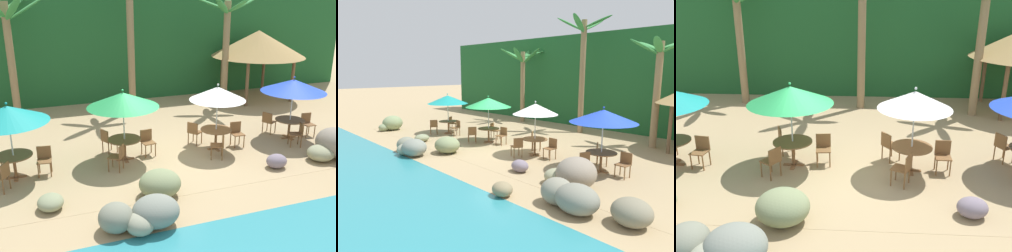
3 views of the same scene
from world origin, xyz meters
The scene contains 19 objects.
ground_plane centered at (0.00, 0.00, 0.00)m, with size 120.00×120.00×0.00m, color tan.
terrace_deck centered at (0.00, 0.00, 0.00)m, with size 18.00×5.20×0.01m.
foliage_backdrop centered at (0.00, 9.00, 3.00)m, with size 28.00×2.40×6.00m.
rock_seawall centered at (1.32, -2.62, 0.39)m, with size 16.70×3.07×1.01m.
chair_teal_seaward centered at (-3.72, 0.12, 0.51)m, with size 0.47×0.47×0.87m.
umbrella_green centered at (-1.16, 0.33, 2.07)m, with size 2.32×2.32×2.41m.
dining_table_green centered at (-1.16, 0.33, 0.61)m, with size 1.10×1.10×0.74m.
chair_green_seaward centered at (-0.33, 0.51, 0.51)m, with size 0.46×0.47×0.87m.
chair_green_inland centered at (-1.59, 1.07, 0.51)m, with size 0.56×0.56×0.87m.
chair_green_left centered at (-1.55, -0.43, 0.51)m, with size 0.59×0.59×0.87m.
umbrella_white centered at (2.11, 0.17, 2.03)m, with size 1.94×1.94×2.38m.
dining_table_white centered at (2.11, 0.17, 0.61)m, with size 1.10×1.10×0.74m.
chair_white_seaward centered at (2.96, 0.22, 0.51)m, with size 0.44×0.45×0.87m.
chair_white_inland centered at (1.53, 0.81, 0.51)m, with size 0.59×0.59×0.87m.
chair_white_left centered at (1.84, -0.64, 0.51)m, with size 0.56×0.56×0.87m.
chair_blue_inland centered at (4.78, 0.94, 0.51)m, with size 0.57×0.57×0.87m.
palm_tree_nearest centered at (-4.54, 6.42, 3.56)m, with size 3.41×3.27×5.22m.
palm_tree_second centered at (0.61, 6.02, 4.29)m, with size 2.91×3.09×6.69m.
palm_tree_third centered at (5.11, 5.30, 3.37)m, with size 2.82×2.82×5.13m.
Camera 3 is at (0.87, -8.82, 4.59)m, focal length 38.57 mm.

